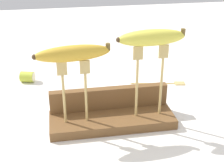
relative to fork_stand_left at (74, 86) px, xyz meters
name	(u,v)px	position (x,y,z in m)	size (l,w,h in m)	color
ground_plane	(112,124)	(0.10, 0.01, -0.13)	(3.00, 3.00, 0.00)	silver
wooden_board	(112,120)	(0.10, 0.01, -0.12)	(0.35, 0.12, 0.03)	brown
board_backstop	(109,98)	(0.10, 0.06, -0.07)	(0.34, 0.02, 0.06)	brown
fork_stand_left	(74,86)	(0.00, 0.00, 0.00)	(0.08, 0.01, 0.18)	tan
fork_stand_right	(150,75)	(0.20, 0.00, 0.02)	(0.09, 0.01, 0.21)	tan
banana_raised_left	(73,53)	(0.00, 0.00, 0.09)	(0.20, 0.06, 0.04)	gold
banana_raised_right	(152,38)	(0.20, 0.00, 0.12)	(0.18, 0.05, 0.04)	#DBD147
fork_fallen_far	(165,83)	(0.33, 0.24, -0.13)	(0.19, 0.05, 0.01)	tan
banana_chunk_near	(28,77)	(-0.15, 0.34, -0.11)	(0.06, 0.05, 0.04)	#B2C138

